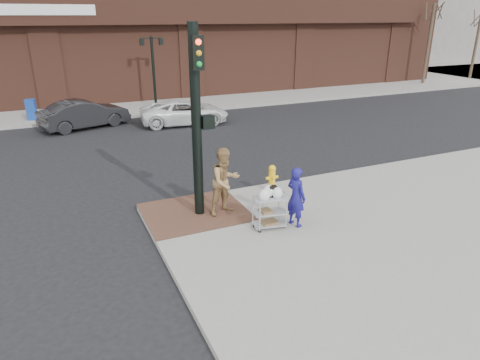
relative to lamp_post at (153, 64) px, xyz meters
name	(u,v)px	position (x,y,z in m)	size (l,w,h in m)	color
ground	(227,226)	(-2.00, -16.00, -2.62)	(220.00, 220.00, 0.00)	black
sidewalk_far	(220,70)	(10.50, 16.00, -2.54)	(65.00, 36.00, 0.15)	gray
brick_curb_ramp	(195,212)	(-2.60, -15.10, -2.46)	(2.80, 2.40, 0.01)	#4D2E24
bare_tree_a	(435,1)	(22.00, 0.50, 3.65)	(1.80, 1.80, 7.20)	#382B21
lamp_post	(153,64)	(0.00, 0.00, 0.00)	(1.32, 0.22, 4.00)	black
traffic_signal_pole	(197,118)	(-2.48, -15.23, 0.21)	(0.61, 0.51, 5.00)	black
woman_blue	(296,197)	(-0.46, -16.90, -1.67)	(0.58, 0.38, 1.59)	navy
pedestrian_tan	(225,181)	(-1.84, -15.47, -1.53)	(0.91, 0.71, 1.87)	#9A7548
sedan_dark	(85,114)	(-4.34, -3.22, -1.92)	(1.49, 4.26, 1.40)	black
minivan_white	(184,112)	(0.42, -4.45, -1.99)	(2.07, 4.49, 1.25)	white
utility_cart	(270,209)	(-1.14, -16.75, -1.96)	(0.89, 0.61, 1.13)	#97989C
fire_hydrant	(272,178)	(0.06, -14.64, -2.03)	(0.41, 0.28, 0.86)	yellow
newsbox_blue	(31,110)	(-6.76, -0.87, -1.93)	(0.45, 0.41, 1.08)	navy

